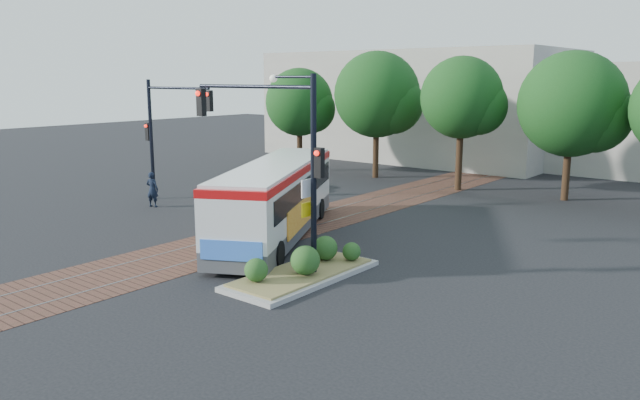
% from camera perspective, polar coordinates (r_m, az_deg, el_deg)
% --- Properties ---
extents(ground, '(120.00, 120.00, 0.00)m').
position_cam_1_polar(ground, '(23.39, -9.00, -4.11)').
color(ground, black).
rests_on(ground, ground).
extents(trackbed, '(3.60, 40.00, 0.02)m').
position_cam_1_polar(trackbed, '(26.13, -2.48, -2.34)').
color(trackbed, '#563227').
rests_on(trackbed, ground).
extents(tree_row, '(26.40, 5.60, 7.67)m').
position_cam_1_polar(tree_row, '(35.13, 12.70, 8.85)').
color(tree_row, '#382314').
rests_on(tree_row, ground).
extents(warehouses, '(40.00, 13.00, 8.00)m').
position_cam_1_polar(warehouses, '(47.14, 17.50, 7.87)').
color(warehouses, '#ADA899').
rests_on(warehouses, ground).
extents(city_bus, '(7.10, 10.55, 2.88)m').
position_cam_1_polar(city_bus, '(24.04, -4.00, 0.35)').
color(city_bus, '#47474A').
rests_on(city_bus, ground).
extents(traffic_island, '(2.20, 5.20, 1.13)m').
position_cam_1_polar(traffic_island, '(19.43, -1.40, -6.13)').
color(traffic_island, gray).
rests_on(traffic_island, ground).
extents(signal_pole_main, '(5.49, 0.46, 6.00)m').
position_cam_1_polar(signal_pole_main, '(19.35, -3.45, 5.36)').
color(signal_pole_main, black).
rests_on(signal_pole_main, ground).
extents(signal_pole_left, '(4.99, 0.34, 6.00)m').
position_cam_1_polar(signal_pole_left, '(31.67, -14.05, 6.78)').
color(signal_pole_left, black).
rests_on(signal_pole_left, ground).
extents(officer, '(0.72, 0.59, 1.69)m').
position_cam_1_polar(officer, '(30.80, -15.08, 0.95)').
color(officer, black).
rests_on(officer, ground).
extents(parked_car, '(4.44, 2.56, 1.21)m').
position_cam_1_polar(parked_car, '(34.56, -4.00, 1.98)').
color(parked_car, black).
rests_on(parked_car, ground).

